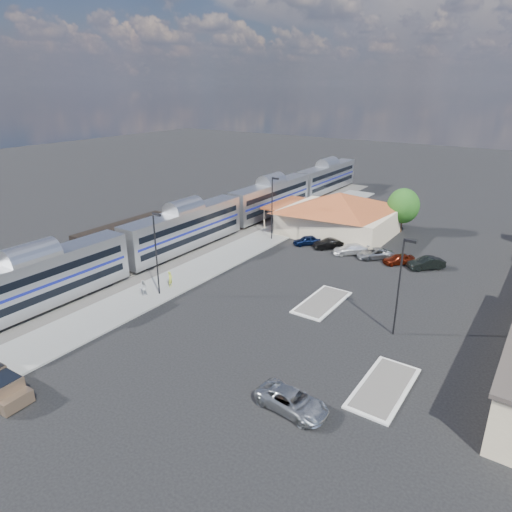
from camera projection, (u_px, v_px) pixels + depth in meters
The scene contains 21 objects.
ground at pixel (278, 300), 46.90m from camera, with size 280.00×280.00×0.00m, color black.
railbed at pixel (181, 242), 64.12m from camera, with size 16.00×100.00×0.12m, color #4C4944.
platform at pixel (223, 259), 57.82m from camera, with size 5.50×92.00×0.18m, color gray.
passenger_train at pixel (185, 230), 59.85m from camera, with size 3.00×104.00×5.55m.
freight_cars at pixel (125, 239), 59.40m from camera, with size 2.80×46.00×4.00m.
station_depot at pixel (338, 213), 66.73m from camera, with size 18.35×12.24×6.20m.
traffic_island_south at pixel (322, 302), 46.29m from camera, with size 3.30×7.50×0.21m.
traffic_island_north at pixel (384, 387), 33.30m from camera, with size 3.30×7.50×0.21m.
lamp_plat_s at pixel (156, 248), 46.12m from camera, with size 1.08×0.25×9.00m.
lamp_plat_n at pixel (273, 203), 63.11m from camera, with size 1.08×0.25×9.00m.
lamp_lot at pixel (401, 279), 38.63m from camera, with size 1.08×0.25×9.00m.
tree_depot at pixel (403, 206), 67.06m from camera, with size 4.71×4.71×6.63m.
suv at pixel (292, 401), 30.89m from camera, with size 2.41×5.23×1.45m, color #A7ABAF.
person_a at pixel (170, 279), 49.36m from camera, with size 0.64×0.42×1.75m, color #C4D141.
person_b at pixel (143, 288), 47.40m from camera, with size 0.80×0.62×1.64m, color silver.
parked_car_a at pixel (307, 240), 62.81m from camera, with size 1.53×3.80×1.29m, color #0B1739.
parked_car_b at pixel (329, 244), 61.34m from camera, with size 1.46×4.18×1.38m, color black.
parked_car_c at pixel (350, 249), 59.43m from camera, with size 1.88×4.63×1.35m, color silver.
parked_car_d at pixel (375, 253), 57.98m from camera, with size 2.16×4.68×1.30m, color gray.
parked_car_e at pixel (399, 259), 56.06m from camera, with size 1.56×3.88×1.32m, color #651B0B.
parked_car_f at pixel (426, 263), 54.58m from camera, with size 1.54×4.43×1.46m, color black.
Camera 1 is at (21.92, -36.18, 20.88)m, focal length 32.00 mm.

